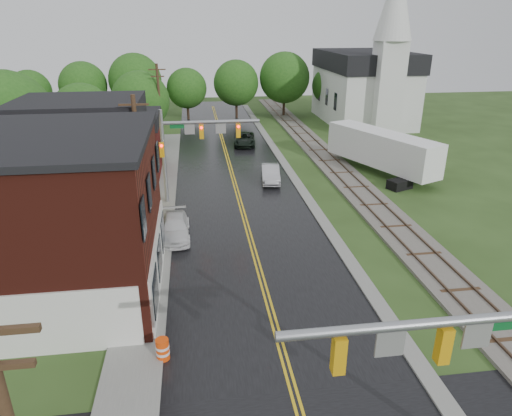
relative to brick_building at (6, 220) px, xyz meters
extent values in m
cube|color=black|center=(12.48, 15.00, -4.15)|extent=(10.00, 90.00, 0.02)
cube|color=gray|center=(17.88, 20.00, -4.15)|extent=(0.80, 70.00, 0.12)
cube|color=gray|center=(6.28, 10.00, -4.15)|extent=(2.40, 50.00, 0.12)
cube|color=#4D1810|center=(-0.02, 0.00, -0.15)|extent=(14.00, 10.00, 8.00)
cube|color=silver|center=(7.03, 0.00, -2.65)|extent=(0.10, 9.50, 3.00)
cube|color=tan|center=(1.48, 11.00, -0.95)|extent=(8.00, 7.00, 6.40)
cube|color=#3F0F0C|center=(2.48, 20.00, -1.95)|extent=(7.00, 6.00, 4.40)
cube|color=silver|center=(32.48, 40.00, -0.65)|extent=(10.00, 16.00, 7.00)
cube|color=black|center=(32.48, 40.00, 4.05)|extent=(10.40, 16.40, 2.40)
cube|color=silver|center=(32.48, 32.00, 1.35)|extent=(3.20, 3.20, 11.00)
cube|color=#59544C|center=(22.48, 20.00, -4.05)|extent=(3.20, 80.00, 0.20)
cube|color=#4C3828|center=(21.76, 20.00, -3.91)|extent=(0.10, 80.00, 0.12)
cube|color=#4C3828|center=(23.20, 20.00, -3.91)|extent=(0.10, 80.00, 0.12)
cylinder|color=gray|center=(14.48, -13.00, 2.05)|extent=(7.20, 0.26, 0.26)
cube|color=orange|center=(15.20, -13.00, 1.35)|extent=(0.32, 0.30, 1.05)
cube|color=orange|center=(12.47, -13.00, 1.35)|extent=(0.32, 0.30, 1.05)
cube|color=gray|center=(16.07, -13.00, 1.55)|extent=(0.75, 0.06, 0.75)
cube|color=gray|center=(13.76, -13.00, 1.55)|extent=(0.75, 0.06, 0.75)
cube|color=#0C5926|center=(16.79, -13.00, 1.80)|extent=(1.40, 0.04, 0.30)
cylinder|color=gray|center=(6.88, 12.00, -0.55)|extent=(0.28, 0.28, 7.20)
cylinder|color=gray|center=(10.48, 12.00, 2.05)|extent=(7.20, 0.26, 0.26)
cube|color=orange|center=(9.76, 12.00, 1.35)|extent=(0.32, 0.30, 1.05)
cube|color=orange|center=(12.50, 12.00, 1.35)|extent=(0.32, 0.30, 1.05)
cube|color=gray|center=(8.90, 12.00, 1.55)|extent=(0.75, 0.06, 0.75)
cube|color=gray|center=(11.20, 12.00, 1.55)|extent=(0.75, 0.06, 0.75)
cube|color=#0C5926|center=(8.18, 12.00, 1.80)|extent=(1.40, 0.04, 0.30)
sphere|color=#FF0C0C|center=(9.76, 11.82, 1.68)|extent=(0.20, 0.20, 0.20)
cylinder|color=#382616|center=(5.68, 7.00, 0.35)|extent=(0.28, 0.28, 9.00)
cube|color=#382616|center=(5.68, 7.00, 4.25)|extent=(1.80, 0.12, 0.12)
cube|color=#382616|center=(5.68, 7.00, 3.55)|extent=(1.40, 0.12, 0.12)
cylinder|color=#382616|center=(5.68, 29.00, 0.35)|extent=(0.28, 0.28, 9.00)
cube|color=#382616|center=(5.68, 29.00, 4.25)|extent=(1.80, 0.12, 0.12)
cube|color=#382616|center=(5.68, 29.00, 3.55)|extent=(1.40, 0.12, 0.12)
cylinder|color=black|center=(-5.52, 17.00, -2.44)|extent=(0.36, 0.36, 3.42)
sphere|color=#1E4D16|center=(-5.52, 17.00, 1.74)|extent=(7.60, 7.60, 7.60)
sphere|color=#1E4D16|center=(-4.92, 16.60, 1.07)|extent=(5.32, 5.32, 5.32)
cylinder|color=black|center=(-1.52, 25.00, -2.80)|extent=(0.36, 0.36, 2.70)
sphere|color=#1E4D16|center=(-1.52, 25.00, 0.50)|extent=(6.00, 6.00, 6.00)
sphere|color=#1E4D16|center=(-0.92, 24.60, -0.03)|extent=(4.20, 4.20, 4.20)
cylinder|color=black|center=(3.48, 31.00, -2.71)|extent=(0.36, 0.36, 2.88)
sphere|color=#1E4D16|center=(3.48, 31.00, 0.81)|extent=(6.40, 6.40, 6.40)
sphere|color=#1E4D16|center=(4.08, 30.60, 0.25)|extent=(4.48, 4.48, 4.48)
imported|color=black|center=(14.82, 28.89, -3.45)|extent=(2.83, 5.23, 1.39)
imported|color=#AAAAAE|center=(15.64, 15.91, -3.43)|extent=(1.97, 4.49, 1.44)
imported|color=silver|center=(7.68, 5.72, -3.49)|extent=(1.98, 4.61, 1.32)
cube|color=black|center=(26.11, 12.61, -3.75)|extent=(2.26, 1.86, 0.80)
cylinder|color=gray|center=(26.11, 20.12, -3.75)|extent=(0.16, 0.16, 0.80)
cube|color=white|center=(26.11, 17.11, -1.85)|extent=(7.04, 12.08, 3.00)
cylinder|color=#E8410A|center=(7.48, -5.99, -3.66)|extent=(0.59, 0.59, 0.97)
camera|label=1|loc=(9.25, -21.59, 8.90)|focal=32.00mm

